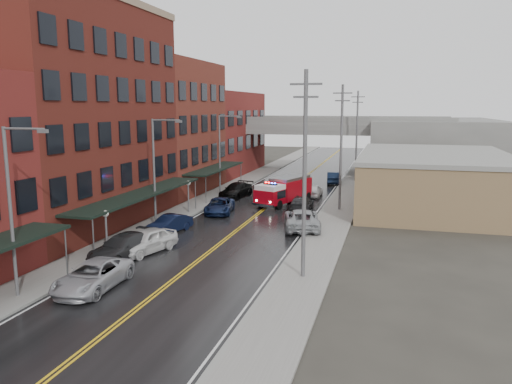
# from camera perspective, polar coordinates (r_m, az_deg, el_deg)

# --- Properties ---
(road) EXTENTS (11.00, 160.00, 0.02)m
(road) POSITION_cam_1_polar(r_m,az_deg,el_deg) (45.51, -0.24, -2.89)
(road) COLOR black
(road) RESTS_ON ground
(sidewalk_left) EXTENTS (3.00, 160.00, 0.15)m
(sidewalk_left) POSITION_cam_1_polar(r_m,az_deg,el_deg) (47.95, -8.68, -2.27)
(sidewalk_left) COLOR slate
(sidewalk_left) RESTS_ON ground
(sidewalk_right) EXTENTS (3.00, 160.00, 0.15)m
(sidewalk_right) POSITION_cam_1_polar(r_m,az_deg,el_deg) (44.14, 8.94, -3.33)
(sidewalk_right) COLOR slate
(sidewalk_right) RESTS_ON ground
(curb_left) EXTENTS (0.30, 160.00, 0.15)m
(curb_left) POSITION_cam_1_polar(r_m,az_deg,el_deg) (47.31, -6.85, -2.39)
(curb_left) COLOR gray
(curb_left) RESTS_ON ground
(curb_right) EXTENTS (0.30, 160.00, 0.15)m
(curb_right) POSITION_cam_1_polar(r_m,az_deg,el_deg) (44.35, 6.82, -3.22)
(curb_right) COLOR gray
(curb_right) RESTS_ON ground
(brick_building_b) EXTENTS (9.00, 20.00, 18.00)m
(brick_building_b) POSITION_cam_1_polar(r_m,az_deg,el_deg) (43.81, -20.05, 7.90)
(brick_building_b) COLOR #551816
(brick_building_b) RESTS_ON ground
(brick_building_c) EXTENTS (9.00, 15.00, 15.00)m
(brick_building_c) POSITION_cam_1_polar(r_m,az_deg,el_deg) (59.01, -10.05, 7.21)
(brick_building_c) COLOR brown
(brick_building_c) RESTS_ON ground
(brick_building_far) EXTENTS (9.00, 20.00, 12.00)m
(brick_building_far) POSITION_cam_1_polar(r_m,az_deg,el_deg) (75.25, -4.27, 6.71)
(brick_building_far) COLOR maroon
(brick_building_far) RESTS_ON ground
(tan_building) EXTENTS (14.00, 22.00, 5.00)m
(tan_building) POSITION_cam_1_polar(r_m,az_deg,el_deg) (53.43, 19.57, 1.15)
(tan_building) COLOR #91774E
(tan_building) RESTS_ON ground
(right_far_block) EXTENTS (18.00, 30.00, 8.00)m
(right_far_block) POSITION_cam_1_polar(r_m,az_deg,el_deg) (83.18, 19.61, 5.09)
(right_far_block) COLOR slate
(right_far_block) RESTS_ON ground
(awning_1) EXTENTS (2.60, 18.00, 3.09)m
(awning_1) POSITION_cam_1_polar(r_m,az_deg,el_deg) (41.32, -12.97, -0.23)
(awning_1) COLOR black
(awning_1) RESTS_ON ground
(awning_2) EXTENTS (2.60, 13.00, 3.09)m
(awning_2) POSITION_cam_1_polar(r_m,az_deg,el_deg) (57.14, -4.64, 2.70)
(awning_2) COLOR black
(awning_2) RESTS_ON ground
(globe_lamp_1) EXTENTS (0.44, 0.44, 3.12)m
(globe_lamp_1) POSITION_cam_1_polar(r_m,az_deg,el_deg) (34.99, -16.78, -3.33)
(globe_lamp_1) COLOR #59595B
(globe_lamp_1) RESTS_ON ground
(globe_lamp_2) EXTENTS (0.44, 0.44, 3.12)m
(globe_lamp_2) POSITION_cam_1_polar(r_m,az_deg,el_deg) (47.17, -7.75, 0.32)
(globe_lamp_2) COLOR #59595B
(globe_lamp_2) RESTS_ON ground
(street_lamp_0) EXTENTS (2.64, 0.22, 9.00)m
(street_lamp_0) POSITION_cam_1_polar(r_m,az_deg,el_deg) (28.25, -25.95, -1.02)
(street_lamp_0) COLOR #59595B
(street_lamp_0) RESTS_ON ground
(street_lamp_1) EXTENTS (2.64, 0.22, 9.00)m
(street_lamp_1) POSITION_cam_1_polar(r_m,az_deg,el_deg) (41.45, -11.28, 2.93)
(street_lamp_1) COLOR #59595B
(street_lamp_1) RESTS_ON ground
(street_lamp_2) EXTENTS (2.64, 0.22, 9.00)m
(street_lamp_2) POSITION_cam_1_polar(r_m,az_deg,el_deg) (56.13, -3.94, 4.84)
(street_lamp_2) COLOR #59595B
(street_lamp_2) RESTS_ON ground
(utility_pole_0) EXTENTS (1.80, 0.24, 12.00)m
(utility_pole_0) POSITION_cam_1_polar(r_m,az_deg,el_deg) (28.41, 5.57, 2.27)
(utility_pole_0) COLOR #59595B
(utility_pole_0) RESTS_ON ground
(utility_pole_1) EXTENTS (1.80, 0.24, 12.00)m
(utility_pole_1) POSITION_cam_1_polar(r_m,az_deg,el_deg) (48.13, 9.70, 5.25)
(utility_pole_1) COLOR #59595B
(utility_pole_1) RESTS_ON ground
(utility_pole_2) EXTENTS (1.80, 0.24, 12.00)m
(utility_pole_2) POSITION_cam_1_polar(r_m,az_deg,el_deg) (68.02, 11.44, 6.48)
(utility_pole_2) COLOR #59595B
(utility_pole_2) RESTS_ON ground
(overpass) EXTENTS (40.00, 10.00, 7.50)m
(overpass) POSITION_cam_1_polar(r_m,az_deg,el_deg) (75.82, 6.35, 6.69)
(overpass) COLOR slate
(overpass) RESTS_ON ground
(fire_truck) EXTENTS (4.92, 7.91, 2.76)m
(fire_truck) POSITION_cam_1_polar(r_m,az_deg,el_deg) (51.29, 3.19, 0.23)
(fire_truck) COLOR #980712
(fire_truck) RESTS_ON ground
(parked_car_left_2) EXTENTS (2.66, 5.55, 1.53)m
(parked_car_left_2) POSITION_cam_1_polar(r_m,az_deg,el_deg) (29.29, -18.15, -9.10)
(parked_car_left_2) COLOR #A8A9B0
(parked_car_left_2) RESTS_ON ground
(parked_car_left_3) EXTENTS (3.32, 5.86, 1.60)m
(parked_car_left_3) POSITION_cam_1_polar(r_m,az_deg,el_deg) (34.40, -14.94, -6.06)
(parked_car_left_3) COLOR #29292B
(parked_car_left_3) RESTS_ON ground
(parked_car_left_4) EXTENTS (3.27, 5.29, 1.68)m
(parked_car_left_4) POSITION_cam_1_polar(r_m,az_deg,el_deg) (35.32, -12.42, -5.48)
(parked_car_left_4) COLOR silver
(parked_car_left_4) RESTS_ON ground
(parked_car_left_5) EXTENTS (2.61, 4.54, 1.42)m
(parked_car_left_5) POSITION_cam_1_polar(r_m,az_deg,el_deg) (40.49, -9.87, -3.63)
(parked_car_left_5) COLOR black
(parked_car_left_5) RESTS_ON ground
(parked_car_left_6) EXTENTS (3.24, 5.45, 1.42)m
(parked_car_left_6) POSITION_cam_1_polar(r_m,az_deg,el_deg) (47.20, -4.19, -1.59)
(parked_car_left_6) COLOR #111E42
(parked_car_left_6) RESTS_ON ground
(parked_car_left_7) EXTENTS (2.96, 5.71, 1.58)m
(parked_car_left_7) POSITION_cam_1_polar(r_m,az_deg,el_deg) (55.32, -2.29, 0.20)
(parked_car_left_7) COLOR black
(parked_car_left_7) RESTS_ON ground
(parked_car_right_0) EXTENTS (4.04, 6.50, 1.68)m
(parked_car_right_0) POSITION_cam_1_polar(r_m,az_deg,el_deg) (41.16, 5.26, -3.11)
(parked_car_right_0) COLOR #9B9FA2
(parked_car_right_0) RESTS_ON ground
(parked_car_right_1) EXTENTS (2.06, 4.84, 1.39)m
(parked_car_right_1) POSITION_cam_1_polar(r_m,az_deg,el_deg) (48.60, 5.19, -1.29)
(parked_car_right_1) COLOR #232325
(parked_car_right_1) RESTS_ON ground
(parked_car_right_2) EXTENTS (1.74, 4.24, 1.44)m
(parked_car_right_2) POSITION_cam_1_polar(r_m,az_deg,el_deg) (55.97, 6.59, 0.18)
(parked_car_right_2) COLOR silver
(parked_car_right_2) RESTS_ON ground
(parked_car_right_3) EXTENTS (2.22, 4.85, 1.54)m
(parked_car_right_3) POSITION_cam_1_polar(r_m,az_deg,el_deg) (65.86, 8.84, 1.62)
(parked_car_right_3) COLOR black
(parked_car_right_3) RESTS_ON ground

